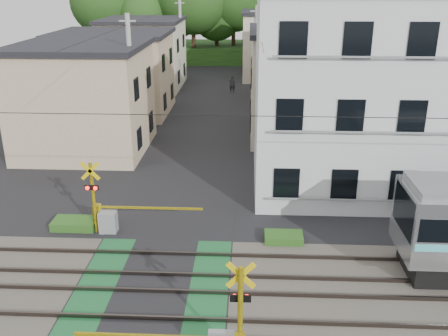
{
  "coord_description": "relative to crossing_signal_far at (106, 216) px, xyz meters",
  "views": [
    {
      "loc": [
        3.11,
        -14.3,
        9.71
      ],
      "look_at": [
        2.15,
        5.0,
        2.35
      ],
      "focal_mm": 40.0,
      "sensor_mm": 36.0,
      "label": 1
    }
  ],
  "objects": [
    {
      "name": "ground",
      "position": [
        2.59,
        -3.65,
        -0.71
      ],
      "size": [
        120.0,
        120.0,
        0.0
      ],
      "primitive_type": "plane",
      "color": "black"
    },
    {
      "name": "houses_row",
      "position": [
        2.84,
        22.27,
        2.53
      ],
      "size": [
        22.07,
        31.35,
        6.8
      ],
      "color": "#C7AF8C",
      "rests_on": "ground"
    },
    {
      "name": "utility_poles",
      "position": [
        1.53,
        19.35,
        3.37
      ],
      "size": [
        7.9,
        42.0,
        8.0
      ],
      "color": "#A5A5A0",
      "rests_on": "ground"
    },
    {
      "name": "catenary",
      "position": [
        8.59,
        -3.62,
        2.98
      ],
      "size": [
        60.0,
        5.04,
        7.0
      ],
      "color": "#2D2D33",
      "rests_on": "ground"
    },
    {
      "name": "track_bed",
      "position": [
        2.59,
        -3.65,
        -0.67
      ],
      "size": [
        120.0,
        120.0,
        0.14
      ],
      "color": "#47423A",
      "rests_on": "ground"
    },
    {
      "name": "tree_hill",
      "position": [
        1.99,
        44.48,
        5.06
      ],
      "size": [
        40.0,
        12.82,
        11.98
      ],
      "color": "#254C19",
      "rests_on": "ground"
    },
    {
      "name": "pedestrian",
      "position": [
        4.21,
        26.97,
        0.07
      ],
      "size": [
        0.58,
        0.39,
        1.56
      ],
      "primitive_type": "imported",
      "rotation": [
        0.0,
        0.0,
        3.17
      ],
      "color": "#292C33",
      "rests_on": "ground"
    },
    {
      "name": "apartment_block",
      "position": [
        11.09,
        5.84,
        3.94
      ],
      "size": [
        10.2,
        8.36,
        9.3
      ],
      "color": "silver",
      "rests_on": "ground"
    },
    {
      "name": "crossing_signal_far",
      "position": [
        0.0,
        0.0,
        0.0
      ],
      "size": [
        4.74,
        0.65,
        3.09
      ],
      "color": "yellow",
      "rests_on": "ground"
    },
    {
      "name": "weed_patches",
      "position": [
        4.34,
        -3.74,
        -0.53
      ],
      "size": [
        10.25,
        8.8,
        0.4
      ],
      "color": "#2D5E1E",
      "rests_on": "ground"
    }
  ]
}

